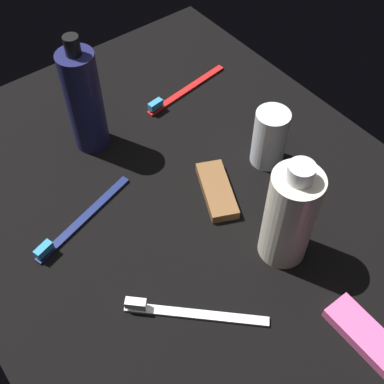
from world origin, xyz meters
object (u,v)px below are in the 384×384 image
(lotion_bottle, at_px, (84,100))
(toothbrush_white, at_px, (187,312))
(bodywash_bottle, at_px, (290,216))
(toothbrush_red, at_px, (182,91))
(deodorant_stick, at_px, (267,136))
(snack_bar_brown, at_px, (217,190))
(toothbrush_navy, at_px, (79,222))
(snack_bar_pink, at_px, (366,336))

(lotion_bottle, height_order, toothbrush_white, lotion_bottle)
(bodywash_bottle, height_order, toothbrush_red, bodywash_bottle)
(deodorant_stick, xyz_separation_m, toothbrush_red, (0.20, 0.01, -0.04))
(lotion_bottle, distance_m, snack_bar_brown, 0.24)
(bodywash_bottle, bearing_deg, toothbrush_navy, 44.10)
(toothbrush_red, height_order, toothbrush_navy, same)
(deodorant_stick, relative_size, toothbrush_navy, 0.54)
(toothbrush_red, bearing_deg, snack_bar_pink, 169.02)
(deodorant_stick, relative_size, snack_bar_brown, 0.92)
(deodorant_stick, height_order, toothbrush_navy, deodorant_stick)
(bodywash_bottle, xyz_separation_m, snack_bar_brown, (0.13, 0.01, -0.07))
(toothbrush_red, xyz_separation_m, toothbrush_navy, (-0.13, 0.28, 0.00))
(bodywash_bottle, relative_size, toothbrush_red, 0.94)
(snack_bar_pink, height_order, snack_bar_brown, same)
(bodywash_bottle, distance_m, snack_bar_pink, 0.17)
(deodorant_stick, bearing_deg, lotion_bottle, 44.97)
(toothbrush_navy, distance_m, snack_bar_pink, 0.40)
(toothbrush_white, height_order, snack_bar_brown, toothbrush_white)
(deodorant_stick, xyz_separation_m, toothbrush_white, (-0.14, 0.26, -0.04))
(bodywash_bottle, xyz_separation_m, toothbrush_navy, (0.20, 0.20, -0.07))
(bodywash_bottle, relative_size, toothbrush_white, 1.23)
(deodorant_stick, height_order, snack_bar_pink, deodorant_stick)
(toothbrush_red, relative_size, toothbrush_navy, 1.02)
(toothbrush_white, xyz_separation_m, toothbrush_navy, (0.20, 0.04, 0.00))
(toothbrush_white, height_order, toothbrush_red, same)
(snack_bar_pink, relative_size, snack_bar_brown, 1.00)
(toothbrush_navy, xyz_separation_m, snack_bar_brown, (-0.08, -0.19, 0.00))
(toothbrush_white, relative_size, snack_bar_brown, 1.32)
(lotion_bottle, relative_size, snack_bar_pink, 1.88)
(lotion_bottle, distance_m, bodywash_bottle, 0.35)
(toothbrush_navy, bearing_deg, deodorant_stick, -102.60)
(toothbrush_red, bearing_deg, toothbrush_navy, 115.39)
(deodorant_stick, bearing_deg, toothbrush_white, 118.09)
(deodorant_stick, xyz_separation_m, snack_bar_brown, (-0.01, 0.10, -0.04))
(toothbrush_navy, bearing_deg, lotion_bottle, -37.40)
(snack_bar_brown, bearing_deg, lotion_bottle, 48.40)
(bodywash_bottle, xyz_separation_m, deodorant_stick, (0.14, -0.10, -0.03))
(deodorant_stick, height_order, snack_bar_brown, deodorant_stick)
(lotion_bottle, relative_size, bodywash_bottle, 1.16)
(deodorant_stick, bearing_deg, bodywash_bottle, 145.21)
(lotion_bottle, height_order, toothbrush_navy, lotion_bottle)
(toothbrush_navy, relative_size, snack_bar_brown, 1.69)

